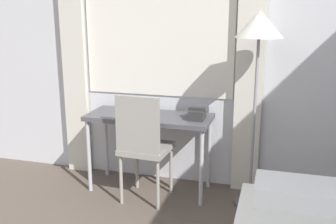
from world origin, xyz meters
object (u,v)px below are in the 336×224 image
Objects in this scene: desk_chair at (143,142)px; book at (146,114)px; desk at (149,123)px; telephone at (197,114)px; standing_lamp at (259,39)px.

desk_chair is 4.12× the size of book.
telephone reaches higher than desk.
standing_lamp reaches higher than book.
standing_lamp is at bearing 15.85° from desk_chair.
book is (-0.47, 0.00, -0.03)m from telephone.
book is (-0.02, -0.01, 0.09)m from desk.
standing_lamp is 0.81m from telephone.
desk_chair is at bearing -167.76° from standing_lamp.
desk_chair is 0.53m from telephone.
desk is 4.77× the size of book.
telephone is (-0.48, 0.05, -0.65)m from standing_lamp.
telephone reaches higher than book.
desk is at bearing 176.02° from standing_lamp.
desk_chair reaches higher than telephone.
standing_lamp is 6.95× the size of book.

